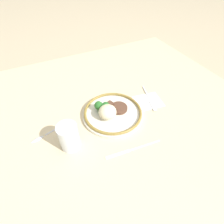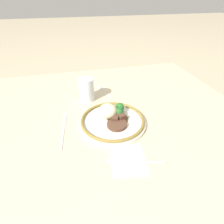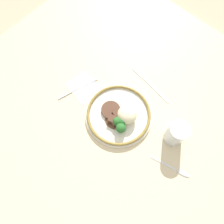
{
  "view_description": "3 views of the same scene",
  "coord_description": "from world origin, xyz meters",
  "px_view_note": "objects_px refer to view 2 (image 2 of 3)",
  "views": [
    {
      "loc": [
        0.29,
        0.49,
        0.63
      ],
      "look_at": [
        0.06,
        0.0,
        0.08
      ],
      "focal_mm": 28.0,
      "sensor_mm": 36.0,
      "label": 1
    },
    {
      "loc": [
        -0.51,
        0.13,
        0.51
      ],
      "look_at": [
        0.06,
        -0.01,
        0.09
      ],
      "focal_mm": 28.0,
      "sensor_mm": 36.0,
      "label": 2
    },
    {
      "loc": [
        0.23,
        -0.26,
        0.91
      ],
      "look_at": [
        0.03,
        -0.03,
        0.09
      ],
      "focal_mm": 35.0,
      "sensor_mm": 36.0,
      "label": 3
    }
  ],
  "objects_px": {
    "plate": "(113,119)",
    "fork": "(130,162)",
    "spoon": "(102,89)",
    "juice_glass": "(87,91)",
    "knife": "(64,128)"
  },
  "relations": [
    {
      "from": "plate",
      "to": "fork",
      "type": "relative_size",
      "value": 1.46
    },
    {
      "from": "spoon",
      "to": "plate",
      "type": "bearing_deg",
      "value": 163.52
    },
    {
      "from": "juice_glass",
      "to": "knife",
      "type": "bearing_deg",
      "value": 148.79
    },
    {
      "from": "plate",
      "to": "fork",
      "type": "xyz_separation_m",
      "value": [
        -0.22,
        -0.0,
        -0.02
      ]
    },
    {
      "from": "spoon",
      "to": "knife",
      "type": "bearing_deg",
      "value": 130.07
    },
    {
      "from": "plate",
      "to": "spoon",
      "type": "bearing_deg",
      "value": -2.38
    },
    {
      "from": "plate",
      "to": "spoon",
      "type": "height_order",
      "value": "plate"
    },
    {
      "from": "juice_glass",
      "to": "fork",
      "type": "bearing_deg",
      "value": -168.98
    },
    {
      "from": "plate",
      "to": "juice_glass",
      "type": "distance_m",
      "value": 0.23
    },
    {
      "from": "juice_glass",
      "to": "spoon",
      "type": "distance_m",
      "value": 0.14
    },
    {
      "from": "plate",
      "to": "juice_glass",
      "type": "bearing_deg",
      "value": 20.34
    },
    {
      "from": "juice_glass",
      "to": "fork",
      "type": "xyz_separation_m",
      "value": [
        -0.43,
        -0.08,
        -0.05
      ]
    },
    {
      "from": "fork",
      "to": "spoon",
      "type": "xyz_separation_m",
      "value": [
        0.53,
        -0.01,
        -0.0
      ]
    },
    {
      "from": "juice_glass",
      "to": "plate",
      "type": "bearing_deg",
      "value": -159.66
    },
    {
      "from": "juice_glass",
      "to": "knife",
      "type": "distance_m",
      "value": 0.24
    }
  ]
}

